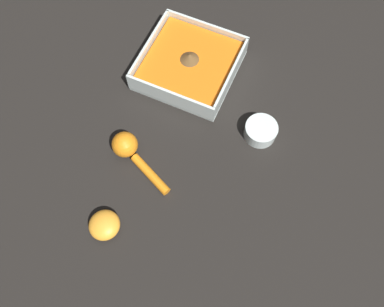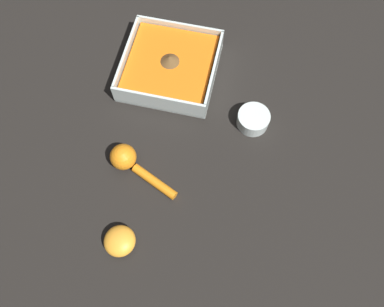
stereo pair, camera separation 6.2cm
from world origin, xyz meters
name	(u,v)px [view 1 (the left image)]	position (x,y,z in m)	size (l,w,h in m)	color
ground_plane	(198,73)	(0.00, 0.00, 0.00)	(4.00, 4.00, 0.00)	black
square_dish	(189,65)	(-0.02, 0.00, 0.02)	(0.22, 0.22, 0.06)	silver
spice_bowl	(261,131)	(0.19, -0.09, 0.02)	(0.07, 0.07, 0.03)	silver
lemon_squeezer	(129,150)	(-0.05, -0.26, 0.03)	(0.16, 0.09, 0.06)	orange
lemon_half	(104,225)	(-0.02, -0.42, 0.02)	(0.06, 0.06, 0.03)	orange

